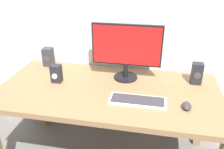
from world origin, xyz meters
TOP-DOWN VIEW (x-y plane):
  - desk at (0.00, 0.00)m, footprint 1.62×0.80m
  - monitor at (0.10, 0.21)m, footprint 0.54×0.19m
  - keyboard_primary at (0.23, -0.13)m, footprint 0.38×0.14m
  - mouse at (0.54, -0.15)m, footprint 0.06×0.09m
  - speaker_right at (0.64, 0.22)m, footprint 0.08×0.08m
  - speaker_left at (-0.61, 0.32)m, footprint 0.08×0.08m
  - audio_controller at (-0.41, 0.03)m, footprint 0.08×0.07m

SIDE VIEW (x-z plane):
  - desk at x=0.00m, z-range 0.27..0.97m
  - keyboard_primary at x=0.23m, z-range 0.70..0.72m
  - mouse at x=0.54m, z-range 0.70..0.74m
  - audio_controller at x=-0.41m, z-range 0.70..0.84m
  - speaker_left at x=-0.61m, z-range 0.70..0.86m
  - speaker_right at x=0.64m, z-range 0.70..0.86m
  - monitor at x=0.10m, z-range 0.73..1.16m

